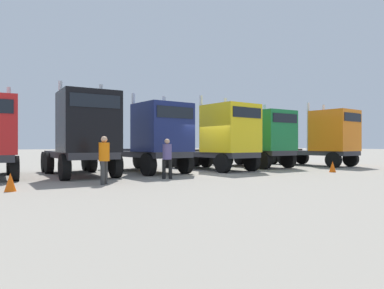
{
  "coord_description": "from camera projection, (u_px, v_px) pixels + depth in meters",
  "views": [
    {
      "loc": [
        -9.33,
        -15.8,
        1.51
      ],
      "look_at": [
        0.77,
        2.13,
        1.5
      ],
      "focal_mm": 32.66,
      "sensor_mm": 36.0,
      "label": 1
    }
  ],
  "objects": [
    {
      "name": "visitor_in_hivis",
      "position": [
        104.0,
        156.0,
        13.15
      ],
      "size": [
        0.56,
        0.56,
        1.82
      ],
      "rotation": [
        0.0,
        0.0,
        5.62
      ],
      "color": "#383838",
      "rests_on": "ground"
    },
    {
      "name": "traffic_cone_mid",
      "position": [
        10.0,
        182.0,
        11.19
      ],
      "size": [
        0.36,
        0.36,
        0.6
      ],
      "primitive_type": "cone",
      "color": "#F2590C",
      "rests_on": "ground"
    },
    {
      "name": "semi_truck_green",
      "position": [
        263.0,
        138.0,
        22.62
      ],
      "size": [
        2.95,
        6.05,
        4.23
      ],
      "rotation": [
        0.0,
        0.0,
        -1.5
      ],
      "color": "#333338",
      "rests_on": "ground"
    },
    {
      "name": "ground",
      "position": [
        199.0,
        173.0,
        18.35
      ],
      "size": [
        200.0,
        200.0,
        0.0
      ],
      "primitive_type": "plane",
      "color": "gray"
    },
    {
      "name": "semi_truck_orange",
      "position": [
        327.0,
        138.0,
        24.02
      ],
      "size": [
        3.4,
        6.48,
        4.39
      ],
      "rotation": [
        0.0,
        0.0,
        -1.42
      ],
      "color": "#333338",
      "rests_on": "ground"
    },
    {
      "name": "semi_truck_yellow",
      "position": [
        223.0,
        137.0,
        20.03
      ],
      "size": [
        3.35,
        6.65,
        4.33
      ],
      "rotation": [
        0.0,
        0.0,
        -1.44
      ],
      "color": "#333338",
      "rests_on": "ground"
    },
    {
      "name": "visitor_with_camera",
      "position": [
        167.0,
        156.0,
        15.27
      ],
      "size": [
        0.54,
        0.54,
        1.76
      ],
      "rotation": [
        0.0,
        0.0,
        4.23
      ],
      "color": "black",
      "rests_on": "ground"
    },
    {
      "name": "semi_truck_navy",
      "position": [
        155.0,
        138.0,
        18.28
      ],
      "size": [
        3.34,
        6.51,
        4.18
      ],
      "rotation": [
        0.0,
        0.0,
        -1.44
      ],
      "color": "#333338",
      "rests_on": "ground"
    },
    {
      "name": "traffic_cone_near",
      "position": [
        333.0,
        167.0,
        18.94
      ],
      "size": [
        0.36,
        0.36,
        0.61
      ],
      "primitive_type": "cone",
      "color": "#F2590C",
      "rests_on": "ground"
    },
    {
      "name": "semi_truck_black",
      "position": [
        84.0,
        134.0,
        16.12
      ],
      "size": [
        2.73,
        6.47,
        4.45
      ],
      "rotation": [
        0.0,
        0.0,
        -1.54
      ],
      "color": "#333338",
      "rests_on": "ground"
    }
  ]
}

